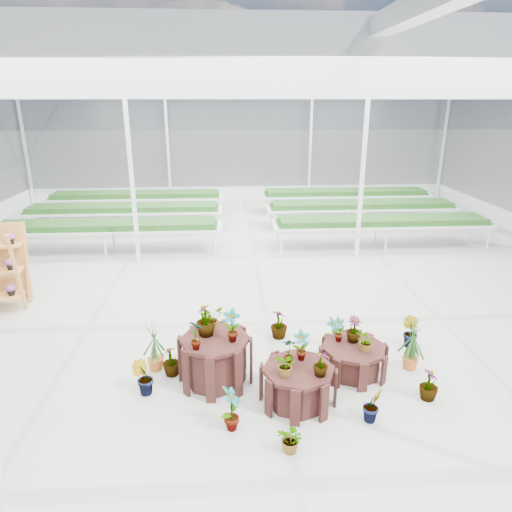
{
  "coord_description": "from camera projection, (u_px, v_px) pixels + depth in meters",
  "views": [
    {
      "loc": [
        -0.56,
        -7.85,
        4.2
      ],
      "look_at": [
        -0.03,
        0.55,
        1.3
      ],
      "focal_mm": 32.0,
      "sensor_mm": 36.0,
      "label": 1
    }
  ],
  "objects": [
    {
      "name": "ground_plane",
      "position": [
        259.0,
        329.0,
        8.8
      ],
      "size": [
        24.0,
        24.0,
        0.0
      ],
      "primitive_type": "plane",
      "color": "gray",
      "rests_on": "ground"
    },
    {
      "name": "greenhouse_shell",
      "position": [
        260.0,
        215.0,
        8.07
      ],
      "size": [
        18.0,
        24.0,
        4.5
      ],
      "primitive_type": null,
      "color": "white",
      "rests_on": "ground"
    },
    {
      "name": "steel_frame",
      "position": [
        260.0,
        215.0,
        8.07
      ],
      "size": [
        18.0,
        24.0,
        4.5
      ],
      "primitive_type": null,
      "color": "silver",
      "rests_on": "ground"
    },
    {
      "name": "nursery_benches",
      "position": [
        244.0,
        217.0,
        15.46
      ],
      "size": [
        16.0,
        7.0,
        0.84
      ],
      "primitive_type": null,
      "color": "silver",
      "rests_on": "ground"
    },
    {
      "name": "plinth_tall",
      "position": [
        216.0,
        360.0,
        7.06
      ],
      "size": [
        1.23,
        1.23,
        0.76
      ],
      "primitive_type": "cylinder",
      "rotation": [
        0.0,
        0.0,
        -0.11
      ],
      "color": "#371814",
      "rests_on": "ground"
    },
    {
      "name": "plinth_mid",
      "position": [
        298.0,
        385.0,
        6.6
      ],
      "size": [
        1.28,
        1.28,
        0.57
      ],
      "primitive_type": "cylinder",
      "rotation": [
        0.0,
        0.0,
        -0.21
      ],
      "color": "#371814",
      "rests_on": "ground"
    },
    {
      "name": "plinth_low",
      "position": [
        353.0,
        359.0,
        7.33
      ],
      "size": [
        1.09,
        1.09,
        0.48
      ],
      "primitive_type": "cylinder",
      "rotation": [
        0.0,
        0.0,
        0.03
      ],
      "color": "#371814",
      "rests_on": "ground"
    },
    {
      "name": "nursery_plants",
      "position": [
        280.0,
        348.0,
        7.13
      ],
      "size": [
        4.81,
        3.35,
        1.3
      ],
      "color": "#234B1B",
      "rests_on": "ground"
    }
  ]
}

